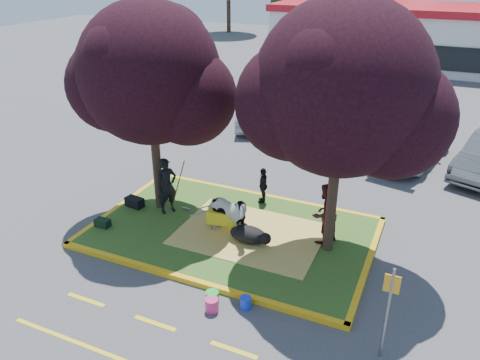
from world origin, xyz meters
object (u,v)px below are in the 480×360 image
at_px(car_black, 186,116).
at_px(car_silver, 252,114).
at_px(bucket_blue, 245,303).
at_px(bucket_pink, 212,305).
at_px(handler, 167,186).
at_px(wheelbarrow, 226,216).
at_px(calf, 248,235).
at_px(bucket_green, 212,298).
at_px(cow, 226,214).
at_px(sign_post, 388,305).

bearing_deg(car_black, car_silver, 21.65).
relative_size(bucket_blue, car_silver, 0.08).
height_order(bucket_pink, car_black, car_black).
relative_size(handler, wheelbarrow, 1.01).
distance_m(bucket_blue, car_black, 13.48).
bearing_deg(handler, car_black, 60.16).
bearing_deg(bucket_pink, handler, 133.89).
height_order(calf, bucket_pink, calf).
distance_m(bucket_pink, bucket_blue, 0.81).
distance_m(bucket_green, bucket_pink, 0.26).
bearing_deg(bucket_pink, cow, 109.12).
xyz_separation_m(cow, wheelbarrow, (-0.15, 0.28, -0.22)).
xyz_separation_m(sign_post, car_silver, (-8.20, 12.56, -0.72)).
xyz_separation_m(bucket_pink, bucket_blue, (0.69, 0.42, -0.02)).
bearing_deg(calf, sign_post, -37.33).
bearing_deg(sign_post, bucket_green, 179.62).
relative_size(cow, handler, 0.89).
bearing_deg(cow, car_silver, 29.65).
xyz_separation_m(handler, bucket_green, (3.25, -3.26, -0.90)).
bearing_deg(wheelbarrow, car_silver, 98.13).
distance_m(cow, car_black, 10.41).
relative_size(calf, wheelbarrow, 0.61).
relative_size(bucket_blue, car_black, 0.09).
height_order(handler, bucket_green, handler).
height_order(sign_post, bucket_green, sign_post).
height_order(bucket_blue, car_black, car_black).
bearing_deg(car_silver, calf, 92.34).
bearing_deg(car_black, calf, -55.14).
height_order(sign_post, car_black, sign_post).
relative_size(handler, sign_post, 0.82).
bearing_deg(cow, car_black, 47.49).
height_order(calf, car_silver, car_silver).
relative_size(sign_post, bucket_green, 6.53).
bearing_deg(car_silver, car_black, 6.21).
bearing_deg(bucket_green, bucket_pink, -65.73).
xyz_separation_m(calf, bucket_green, (0.18, -2.65, -0.22)).
bearing_deg(wheelbarrow, bucket_green, -80.57).
xyz_separation_m(calf, sign_post, (4.16, -2.69, 0.97)).
bearing_deg(bucket_blue, handler, 142.83).
height_order(handler, wheelbarrow, handler).
distance_m(handler, car_silver, 9.33).
relative_size(wheelbarrow, car_black, 0.53).
bearing_deg(bucket_green, car_black, 122.59).
height_order(calf, bucket_blue, calf).
distance_m(wheelbarrow, bucket_green, 3.23).
distance_m(wheelbarrow, bucket_blue, 3.41).
bearing_deg(wheelbarrow, bucket_blue, -66.70).
bearing_deg(wheelbarrow, handler, 163.44).
distance_m(calf, bucket_blue, 2.66).
height_order(calf, wheelbarrow, wheelbarrow).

